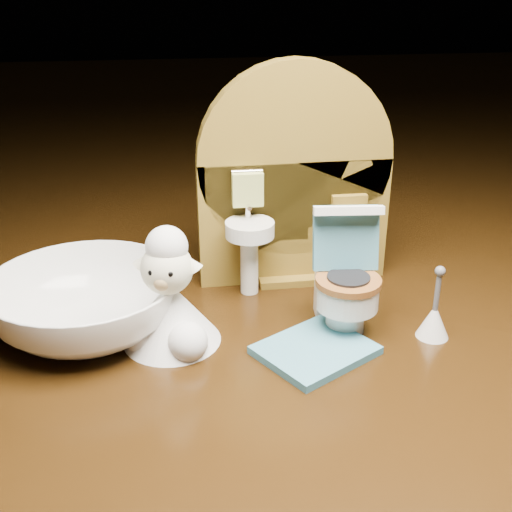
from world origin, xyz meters
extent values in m
cube|color=#3C230B|center=(0.00, 0.00, -0.05)|extent=(2.50, 2.50, 0.10)
cube|color=brown|center=(0.00, 0.07, 0.04)|extent=(0.13, 0.02, 0.09)
cylinder|color=brown|center=(0.00, 0.07, 0.09)|extent=(0.13, 0.02, 0.13)
cube|color=brown|center=(0.00, 0.07, 0.00)|extent=(0.05, 0.04, 0.01)
cylinder|color=white|center=(-0.03, 0.05, 0.02)|extent=(0.01, 0.01, 0.04)
cylinder|color=white|center=(-0.03, 0.04, 0.05)|extent=(0.03, 0.03, 0.01)
cylinder|color=silver|center=(-0.03, 0.05, 0.06)|extent=(0.00, 0.00, 0.01)
cube|color=#B8C462|center=(-0.03, 0.05, 0.07)|extent=(0.02, 0.01, 0.02)
cube|color=brown|center=(0.04, 0.06, 0.05)|extent=(0.02, 0.01, 0.02)
cylinder|color=beige|center=(0.04, 0.05, 0.05)|extent=(0.02, 0.02, 0.02)
cylinder|color=white|center=(0.02, -0.01, 0.01)|extent=(0.02, 0.02, 0.02)
cylinder|color=white|center=(0.02, -0.01, 0.03)|extent=(0.04, 0.04, 0.02)
cylinder|color=brown|center=(0.02, -0.01, 0.03)|extent=(0.04, 0.04, 0.00)
cube|color=white|center=(0.02, 0.01, 0.02)|extent=(0.03, 0.02, 0.05)
cube|color=teal|center=(0.02, 0.00, 0.06)|extent=(0.04, 0.02, 0.04)
cube|color=white|center=(0.02, 0.00, 0.07)|extent=(0.04, 0.01, 0.01)
cylinder|color=#7FB91E|center=(0.03, 0.01, 0.05)|extent=(0.01, 0.01, 0.01)
cube|color=teal|center=(-0.01, -0.03, 0.00)|extent=(0.08, 0.07, 0.00)
cone|color=white|center=(0.07, -0.03, 0.01)|extent=(0.02, 0.02, 0.02)
cylinder|color=#59595B|center=(0.07, -0.03, 0.03)|extent=(0.00, 0.00, 0.03)
sphere|color=#59595B|center=(0.07, -0.03, 0.04)|extent=(0.01, 0.01, 0.01)
cone|color=white|center=(-0.09, -0.01, 0.02)|extent=(0.06, 0.06, 0.04)
sphere|color=white|center=(-0.08, -0.03, 0.01)|extent=(0.02, 0.02, 0.02)
sphere|color=white|center=(-0.10, -0.01, 0.01)|extent=(0.02, 0.02, 0.02)
sphere|color=#FFF6D0|center=(-0.09, -0.01, 0.05)|extent=(0.03, 0.03, 0.03)
sphere|color=tan|center=(-0.09, -0.02, 0.05)|extent=(0.01, 0.01, 0.01)
sphere|color=white|center=(-0.09, -0.01, 0.06)|extent=(0.02, 0.02, 0.02)
cone|color=#FFF6D0|center=(-0.10, 0.00, 0.05)|extent=(0.02, 0.01, 0.01)
cone|color=#FFF6D0|center=(-0.07, -0.01, 0.05)|extent=(0.02, 0.01, 0.01)
sphere|color=black|center=(-0.10, -0.02, 0.05)|extent=(0.00, 0.00, 0.00)
sphere|color=black|center=(-0.09, -0.02, 0.05)|extent=(0.00, 0.00, 0.00)
imported|color=white|center=(-0.14, 0.01, 0.02)|extent=(0.12, 0.12, 0.04)
camera|label=1|loc=(-0.09, -0.34, 0.20)|focal=45.00mm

